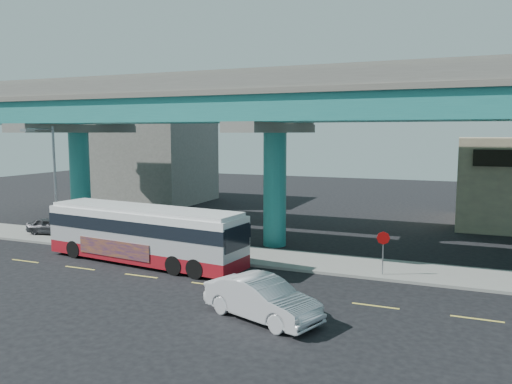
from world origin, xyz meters
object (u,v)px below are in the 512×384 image
at_px(street_lamp, 48,168).
at_px(stop_sign, 383,244).
at_px(transit_bus, 144,232).
at_px(sedan, 262,298).
at_px(parked_car, 51,226).

relative_size(street_lamp, stop_sign, 3.41).
bearing_deg(transit_bus, stop_sign, 16.13).
distance_m(sedan, street_lamp, 19.44).
height_order(parked_car, stop_sign, stop_sign).
bearing_deg(street_lamp, transit_bus, -9.46).
bearing_deg(sedan, stop_sign, -4.76).
bearing_deg(street_lamp, parked_car, 135.21).
bearing_deg(stop_sign, sedan, -108.19).
xyz_separation_m(sedan, parked_car, (-19.91, 9.19, -0.10)).
bearing_deg(sedan, transit_bus, 80.09).
bearing_deg(stop_sign, transit_bus, -163.57).
xyz_separation_m(parked_car, street_lamp, (2.27, -2.25, 4.40)).
height_order(transit_bus, street_lamp, street_lamp).
relative_size(sedan, parked_car, 1.51).
xyz_separation_m(parked_car, stop_sign, (23.57, -1.51, 1.01)).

